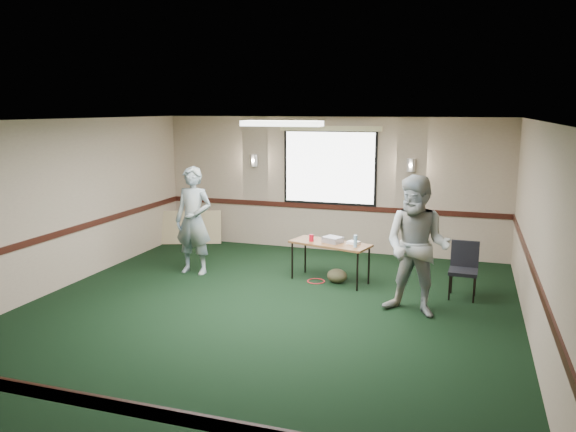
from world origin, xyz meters
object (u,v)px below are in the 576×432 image
(projector, at_px, (333,240))
(conference_chair, at_px, (464,265))
(person_left, at_px, (194,221))
(person_right, at_px, (417,246))
(folding_table, at_px, (330,246))

(projector, distance_m, conference_chair, 2.11)
(person_left, bearing_deg, projector, 7.85)
(person_left, distance_m, person_right, 3.99)
(folding_table, height_order, conference_chair, conference_chair)
(projector, relative_size, person_left, 0.15)
(folding_table, height_order, projector, projector)
(conference_chair, height_order, person_left, person_left)
(projector, distance_m, person_right, 1.88)
(folding_table, height_order, person_right, person_right)
(projector, height_order, conference_chair, conference_chair)
(conference_chair, distance_m, person_left, 4.54)
(person_right, bearing_deg, person_left, -178.97)
(projector, bearing_deg, person_left, -149.55)
(folding_table, xyz_separation_m, conference_chair, (2.14, -0.11, -0.12))
(folding_table, xyz_separation_m, person_right, (1.51, -1.12, 0.37))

